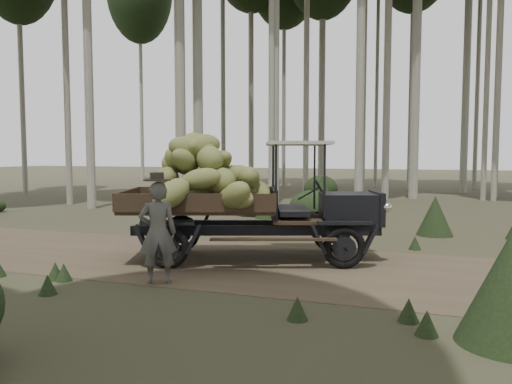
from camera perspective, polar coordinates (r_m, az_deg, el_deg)
ground at (r=9.55m, az=-1.56°, el=-8.17°), size 120.00×120.00×0.00m
dirt_track at (r=9.55m, az=-1.56°, el=-8.15°), size 70.00×4.00×0.01m
banana_truck at (r=9.71m, az=-3.11°, el=0.92°), size 5.25×3.40×2.55m
farmer at (r=8.13m, az=-11.16°, el=-4.43°), size 0.71×0.64×1.78m
undergrowth at (r=9.23m, az=-3.89°, el=-5.18°), size 23.99×24.71×1.39m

